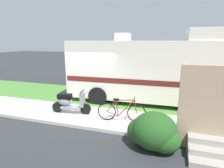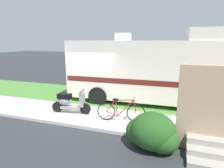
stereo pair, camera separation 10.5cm
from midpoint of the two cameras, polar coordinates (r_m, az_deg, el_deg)
The scene contains 9 objects.
ground_plane at distance 9.05m, azimuth -7.30°, elevation -6.68°, with size 80.00×80.00×0.00m, color #2D3033.
sidewalk at distance 8.04m, azimuth -11.06°, elevation -8.94°, with size 24.00×2.00×0.12m.
grass_strip at distance 10.34m, azimuth -3.70°, elevation -3.87°, with size 24.00×3.40×0.08m.
motorhome_rv at distance 9.39m, azimuth 10.74°, elevation 4.49°, with size 7.32×2.76×3.53m.
scooter at distance 7.91m, azimuth -12.33°, elevation -5.37°, with size 1.65×0.54×0.97m.
bicycle at distance 6.99m, azimuth 3.12°, elevation -8.23°, with size 1.76×0.52×0.89m.
pickup_truck_near at distance 14.34m, azimuth 2.19°, elevation 4.65°, with size 5.65×2.31×1.80m.
porch_steps at distance 5.87m, azimuth 29.32°, elevation -9.29°, with size 2.00×1.26×2.40m.
bush_by_porch at distance 5.58m, azimuth 12.51°, elevation -14.14°, with size 1.52×1.14×1.08m.
Camera 2 is at (3.82, -7.64, 3.02)m, focal length 30.31 mm.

